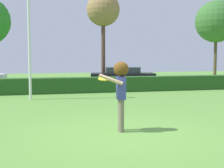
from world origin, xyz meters
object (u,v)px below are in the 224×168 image
object	(u,v)px
lamppost	(29,26)
bare_elm_tree	(103,11)
parked_car_black	(123,75)
birch_tree	(216,22)
frisbee	(104,79)
person	(121,85)

from	to	relation	value
lamppost	bare_elm_tree	world-z (taller)	bare_elm_tree
parked_car_black	birch_tree	size ratio (longest dim) A/B	0.63
parked_car_black	bare_elm_tree	world-z (taller)	bare_elm_tree
parked_car_black	birch_tree	world-z (taller)	birch_tree
birch_tree	bare_elm_tree	bearing A→B (deg)	-158.60
frisbee	birch_tree	size ratio (longest dim) A/B	0.04
birch_tree	lamppost	bearing A→B (deg)	-145.11
parked_car_black	bare_elm_tree	xyz separation A→B (m)	(-1.02, 1.40, 4.41)
parked_car_black	birch_tree	distance (m)	12.86
parked_car_black	person	bearing A→B (deg)	-105.66
frisbee	parked_car_black	xyz separation A→B (m)	(3.90, 12.30, -0.68)
person	parked_car_black	world-z (taller)	person
birch_tree	bare_elm_tree	xyz separation A→B (m)	(-11.53, -4.52, -0.03)
parked_car_black	frisbee	bearing A→B (deg)	-107.60
lamppost	birch_tree	size ratio (longest dim) A/B	0.85
person	birch_tree	distance (m)	23.33
lamppost	parked_car_black	world-z (taller)	lamppost
lamppost	parked_car_black	xyz separation A→B (m)	(5.86, 5.50, -2.63)
frisbee	bare_elm_tree	distance (m)	14.49
lamppost	bare_elm_tree	distance (m)	8.61
bare_elm_tree	birch_tree	bearing A→B (deg)	21.40
frisbee	birch_tree	world-z (taller)	birch_tree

